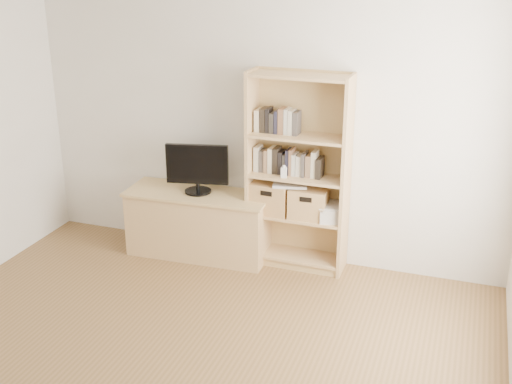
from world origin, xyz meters
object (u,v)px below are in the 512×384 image
at_px(baby_monitor, 284,172).
at_px(basket_left, 272,197).
at_px(laptop, 290,184).
at_px(basket_right, 309,202).
at_px(bookshelf, 298,173).
at_px(tv_stand, 199,224).
at_px(television, 197,169).

bearing_deg(baby_monitor, basket_left, 139.47).
relative_size(baby_monitor, laptop, 0.31).
relative_size(baby_monitor, basket_right, 0.28).
bearing_deg(bookshelf, basket_left, -178.81).
bearing_deg(bookshelf, basket_right, -2.60).
height_order(tv_stand, basket_left, basket_left).
height_order(baby_monitor, basket_left, baby_monitor).
bearing_deg(basket_right, baby_monitor, -158.56).
xyz_separation_m(television, baby_monitor, (0.85, -0.01, 0.07)).
xyz_separation_m(television, laptop, (0.88, 0.07, -0.06)).
bearing_deg(laptop, basket_left, 159.87).
relative_size(television, baby_monitor, 6.15).
bearing_deg(television, laptop, -7.71).
xyz_separation_m(tv_stand, bookshelf, (0.95, 0.09, 0.60)).
relative_size(bookshelf, basket_right, 5.40).
distance_m(baby_monitor, basket_left, 0.33).
distance_m(bookshelf, laptop, 0.12).
relative_size(baby_monitor, basket_left, 0.27).
height_order(basket_left, laptop, laptop).
height_order(bookshelf, baby_monitor, bookshelf).
bearing_deg(laptop, bookshelf, 7.12).
bearing_deg(baby_monitor, television, 173.79).
bearing_deg(basket_right, television, -177.60).
relative_size(bookshelf, laptop, 5.94).
height_order(tv_stand, baby_monitor, baby_monitor).
xyz_separation_m(tv_stand, basket_left, (0.71, 0.09, 0.34)).
height_order(bookshelf, laptop, bookshelf).
bearing_deg(baby_monitor, laptop, 57.17).
distance_m(tv_stand, basket_left, 0.79).
bearing_deg(television, bookshelf, -6.60).
height_order(basket_right, laptop, laptop).
xyz_separation_m(basket_left, basket_right, (0.35, -0.01, -0.01)).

